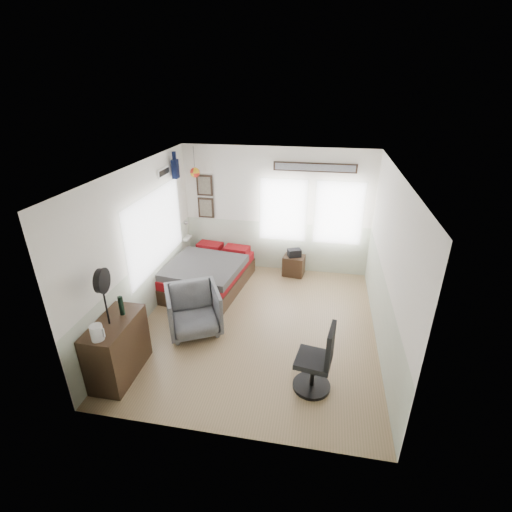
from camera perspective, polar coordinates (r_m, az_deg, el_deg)
The scene contains 12 objects.
ground_plane at distance 6.58m, azimuth 0.23°, elevation -10.68°, with size 4.00×4.50×0.01m, color #8D734D.
room_shell at distance 5.97m, azimuth -0.16°, elevation 3.13°, with size 4.02×4.52×2.71m.
wall_decor at distance 7.69m, azimuth -5.38°, elevation 11.95°, with size 3.55×1.32×1.44m.
bed at distance 7.63m, azimuth -7.30°, elevation -2.75°, with size 1.61×2.10×0.62m.
dresser at distance 5.73m, azimuth -20.51°, elevation -13.15°, with size 0.48×1.00×0.90m, color #352418.
armchair at distance 6.35m, azimuth -9.59°, elevation -8.22°, with size 0.85×0.87×0.79m, color slate.
nightstand at distance 8.13m, azimuth 5.81°, elevation -1.45°, with size 0.44×0.35×0.44m, color #352418.
task_chair at distance 5.24m, azimuth 9.45°, elevation -16.11°, with size 0.53×0.53×1.04m.
kettle at distance 5.15m, azimuth -23.29°, elevation -10.78°, with size 0.18×0.16×0.21m.
bottle at distance 5.52m, azimuth -20.02°, elevation -7.19°, with size 0.07×0.07×0.28m, color black.
stand_fan at distance 5.13m, azimuth -22.63°, elevation -3.69°, with size 0.13×0.34×0.83m.
black_bag at distance 7.99m, azimuth 5.91°, elevation 0.49°, with size 0.28×0.18×0.16m, color black.
Camera 1 is at (0.94, -5.24, 3.87)m, focal length 26.00 mm.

